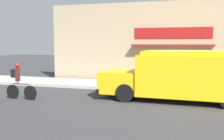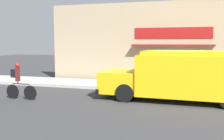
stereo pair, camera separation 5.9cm
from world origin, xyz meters
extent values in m
plane|color=#38383A|center=(0.00, 0.00, 0.00)|extent=(70.00, 70.00, 0.00)
cube|color=#ADAAA3|center=(0.00, 1.33, 0.08)|extent=(28.00, 2.67, 0.15)
cube|color=tan|center=(0.00, 3.02, 2.48)|extent=(16.91, 0.18, 4.95)
cube|color=maroon|center=(-0.65, 2.91, 3.07)|extent=(4.50, 0.05, 0.64)
cube|color=maroon|center=(-0.65, 2.66, 2.35)|extent=(4.73, 0.55, 0.10)
cube|color=yellow|center=(0.70, -1.49, 1.13)|extent=(4.91, 2.39, 1.71)
cube|color=yellow|center=(-2.59, -1.42, 0.74)|extent=(1.74, 2.14, 0.94)
cube|color=yellow|center=(0.70, -1.49, 2.07)|extent=(4.52, 2.20, 0.17)
cube|color=black|center=(-3.39, -1.40, 0.37)|extent=(0.17, 2.24, 0.24)
cube|color=red|center=(-0.61, -0.07, 1.21)|extent=(0.03, 0.44, 0.44)
cylinder|color=black|center=(-2.17, -0.45, 0.38)|extent=(0.78, 0.28, 0.77)
cylinder|color=black|center=(-2.21, -2.41, 0.38)|extent=(0.78, 0.28, 0.77)
cylinder|color=black|center=(1.90, -0.54, 0.38)|extent=(0.78, 0.28, 0.77)
cylinder|color=black|center=(-6.26, -3.24, 0.32)|extent=(0.63, 0.05, 0.63)
cylinder|color=black|center=(-7.18, -3.22, 0.32)|extent=(0.63, 0.05, 0.63)
cylinder|color=black|center=(-6.72, -3.23, 0.68)|extent=(0.87, 0.06, 0.04)
cylinder|color=black|center=(-6.88, -3.22, 0.74)|extent=(0.04, 0.04, 0.12)
cube|color=#561E1E|center=(-6.88, -3.22, 1.11)|extent=(0.12, 0.20, 0.61)
sphere|color=red|center=(-6.88, -3.22, 1.52)|extent=(0.20, 0.20, 0.20)
cube|color=black|center=(-7.07, -3.22, 1.14)|extent=(0.26, 0.15, 0.36)
camera|label=1|loc=(0.36, -13.01, 2.49)|focal=42.00mm
camera|label=2|loc=(0.42, -13.00, 2.49)|focal=42.00mm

